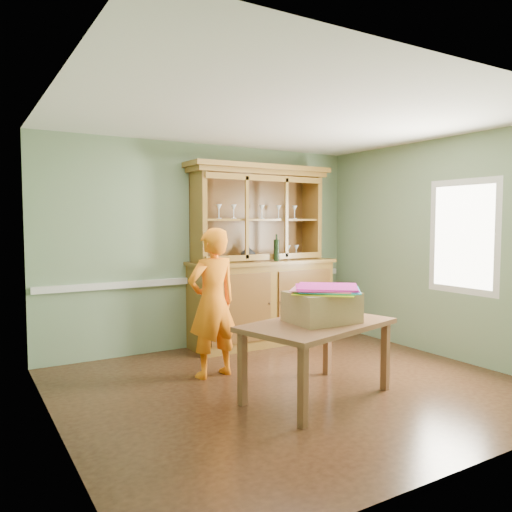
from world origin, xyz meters
TOP-DOWN VIEW (x-y plane):
  - floor at (0.00, 0.00)m, footprint 4.50×4.50m
  - ceiling at (0.00, 0.00)m, footprint 4.50×4.50m
  - wall_back at (0.00, 2.00)m, footprint 4.50×0.00m
  - wall_left at (-2.25, 0.00)m, footprint 0.00×4.00m
  - wall_right at (2.25, 0.00)m, footprint 0.00×4.00m
  - wall_front at (0.00, -2.00)m, footprint 4.50×0.00m
  - chair_rail at (0.00, 1.98)m, footprint 4.41×0.05m
  - framed_map at (-2.23, 0.30)m, footprint 0.03×0.60m
  - window_panel at (2.23, -0.30)m, footprint 0.03×0.96m
  - china_hutch at (0.67, 1.72)m, footprint 2.08×0.69m
  - dining_table at (0.01, -0.37)m, footprint 1.61×1.20m
  - cardboard_box at (0.06, -0.38)m, footprint 0.64×0.52m
  - kite_stack at (0.11, -0.39)m, footprint 0.79×0.79m
  - person at (-0.56, 0.72)m, footprint 0.63×0.45m

SIDE VIEW (x-z plane):
  - floor at x=0.00m, z-range 0.00..0.00m
  - dining_table at x=0.01m, z-range 0.28..1.00m
  - person at x=-0.56m, z-range 0.00..1.61m
  - china_hutch at x=0.67m, z-range -0.37..2.07m
  - cardboard_box at x=0.06m, z-range 0.72..1.01m
  - chair_rail at x=0.00m, z-range 0.86..0.94m
  - kite_stack at x=0.11m, z-range 1.01..1.06m
  - wall_back at x=0.00m, z-range -0.90..3.60m
  - wall_left at x=-2.25m, z-range -0.65..3.35m
  - wall_right at x=2.25m, z-range -0.65..3.35m
  - wall_front at x=0.00m, z-range -0.90..3.60m
  - window_panel at x=2.23m, z-range 0.82..2.18m
  - framed_map at x=-2.23m, z-range 1.32..1.78m
  - ceiling at x=0.00m, z-range 2.70..2.70m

